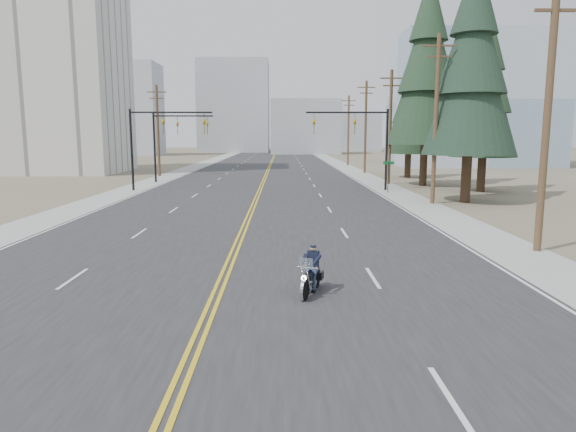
{
  "coord_description": "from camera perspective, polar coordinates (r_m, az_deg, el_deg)",
  "views": [
    {
      "loc": [
        1.98,
        -12.59,
        4.72
      ],
      "look_at": [
        2.19,
        7.34,
        1.6
      ],
      "focal_mm": 32.0,
      "sensor_mm": 36.0,
      "label": 1
    }
  ],
  "objects": [
    {
      "name": "traffic_mast_far",
      "position": [
        53.79,
        -12.9,
        8.84
      ],
      "size": [
        6.1,
        0.26,
        7.0
      ],
      "color": "black",
      "rests_on": "ground"
    },
    {
      "name": "utility_pole_d",
      "position": [
        66.45,
        8.61,
        9.89
      ],
      "size": [
        2.2,
        0.3,
        11.5
      ],
      "color": "brown",
      "rests_on": "ground"
    },
    {
      "name": "haze_bldg_a",
      "position": [
        132.99,
        -17.11,
        11.22
      ],
      "size": [
        14.0,
        12.0,
        22.0
      ],
      "primitive_type": "cube",
      "color": "#B7BCC6",
      "rests_on": "ground"
    },
    {
      "name": "utility_pole_left",
      "position": [
        62.3,
        -14.26,
        9.33
      ],
      "size": [
        2.2,
        0.3,
        10.5
      ],
      "color": "brown",
      "rests_on": "ground"
    },
    {
      "name": "utility_pole_e",
      "position": [
        83.27,
        6.72,
        9.54
      ],
      "size": [
        2.2,
        0.3,
        11.0
      ],
      "color": "brown",
      "rests_on": "ground"
    },
    {
      "name": "apartment_block",
      "position": [
        74.65,
        -25.34,
        15.99
      ],
      "size": [
        18.0,
        14.0,
        30.0
      ],
      "primitive_type": "cube",
      "color": "silver",
      "rests_on": "ground"
    },
    {
      "name": "sidewalk_right",
      "position": [
        83.28,
        5.97,
        5.61
      ],
      "size": [
        3.0,
        200.0,
        0.01
      ],
      "primitive_type": "cube",
      "color": "#A5A5A0",
      "rests_on": "ground"
    },
    {
      "name": "haze_bldg_c",
      "position": [
        128.43,
        16.88,
        10.44
      ],
      "size": [
        16.0,
        12.0,
        18.0
      ],
      "primitive_type": "cube",
      "color": "#B7BCC6",
      "rests_on": "ground"
    },
    {
      "name": "ground_plane",
      "position": [
        13.6,
        -9.13,
        -11.54
      ],
      "size": [
        400.0,
        400.0,
        0.0
      ],
      "primitive_type": "plane",
      "color": "#776D56",
      "rests_on": "ground"
    },
    {
      "name": "utility_pole_b",
      "position": [
        37.14,
        16.11,
        10.51
      ],
      "size": [
        2.2,
        0.3,
        11.5
      ],
      "color": "brown",
      "rests_on": "ground"
    },
    {
      "name": "haze_bldg_d",
      "position": [
        153.46,
        -5.98,
        11.95
      ],
      "size": [
        20.0,
        15.0,
        26.0
      ],
      "primitive_type": "cube",
      "color": "#ADB2B7",
      "rests_on": "ground"
    },
    {
      "name": "conifer_far",
      "position": [
        60.08,
        13.38,
        11.65
      ],
      "size": [
        5.11,
        5.11,
        13.68
      ],
      "rotation": [
        0.0,
        0.0,
        0.25
      ],
      "color": "#382619",
      "rests_on": "ground"
    },
    {
      "name": "traffic_mast_left",
      "position": [
        45.92,
        -14.61,
        8.89
      ],
      "size": [
        7.1,
        0.26,
        7.0
      ],
      "color": "black",
      "rests_on": "ground"
    },
    {
      "name": "haze_bldg_e",
      "position": [
        164.22,
        7.53,
        9.27
      ],
      "size": [
        14.0,
        14.0,
        12.0
      ],
      "primitive_type": "cube",
      "color": "#B7BCC6",
      "rests_on": "ground"
    },
    {
      "name": "road",
      "position": [
        82.75,
        -2.01,
        5.63
      ],
      "size": [
        20.0,
        200.0,
        0.01
      ],
      "primitive_type": "cube",
      "color": "#303033",
      "rests_on": "ground"
    },
    {
      "name": "motorcyclist",
      "position": [
        15.48,
        2.55,
        -6.04
      ],
      "size": [
        1.35,
        2.03,
        1.46
      ],
      "primitive_type": null,
      "rotation": [
        0.0,
        0.0,
        2.82
      ],
      "color": "black",
      "rests_on": "ground"
    },
    {
      "name": "sidewalk_left",
      "position": [
        83.82,
        -9.93,
        5.54
      ],
      "size": [
        3.0,
        200.0,
        0.01
      ],
      "primitive_type": "cube",
      "color": "#A5A5A0",
      "rests_on": "ground"
    },
    {
      "name": "conifer_tall",
      "position": [
        51.13,
        15.24,
        15.97
      ],
      "size": [
        7.07,
        7.07,
        19.64
      ],
      "rotation": [
        0.0,
        0.0,
        0.22
      ],
      "color": "#382619",
      "rests_on": "ground"
    },
    {
      "name": "glass_building",
      "position": [
        88.04,
        19.75,
        11.83
      ],
      "size": [
        24.0,
        16.0,
        20.0
      ],
      "primitive_type": "cube",
      "color": "#9EB5CC",
      "rests_on": "ground"
    },
    {
      "name": "haze_bldg_b",
      "position": [
        137.75,
        1.91,
        9.85
      ],
      "size": [
        18.0,
        14.0,
        14.0
      ],
      "primitive_type": "cube",
      "color": "#ADB2B7",
      "rests_on": "ground"
    },
    {
      "name": "conifer_near",
      "position": [
        39.04,
        19.8,
        15.83
      ],
      "size": [
        6.43,
        6.43,
        17.02
      ],
      "rotation": [
        0.0,
        0.0,
        -0.12
      ],
      "color": "#382619",
      "rests_on": "ground"
    },
    {
      "name": "haze_bldg_f",
      "position": [
        151.81,
        -20.96,
        9.56
      ],
      "size": [
        12.0,
        12.0,
        16.0
      ],
      "primitive_type": "cube",
      "color": "#ADB2B7",
      "rests_on": "ground"
    },
    {
      "name": "utility_pole_c",
      "position": [
        51.69,
        11.29,
        9.85
      ],
      "size": [
        2.2,
        0.3,
        11.0
      ],
      "color": "brown",
      "rests_on": "ground"
    },
    {
      "name": "utility_pole_a",
      "position": [
        23.15,
        26.89,
        10.45
      ],
      "size": [
        2.2,
        0.3,
        11.0
      ],
      "color": "brown",
      "rests_on": "ground"
    },
    {
      "name": "traffic_mast_right",
      "position": [
        45.14,
        8.4,
        9.08
      ],
      "size": [
        7.1,
        0.26,
        7.0
      ],
      "color": "black",
      "rests_on": "ground"
    },
    {
      "name": "street_sign",
      "position": [
        43.6,
        11.09,
        4.9
      ],
      "size": [
        0.9,
        0.06,
        2.62
      ],
      "color": "black",
      "rests_on": "ground"
    },
    {
      "name": "conifer_mid",
      "position": [
        46.78,
        21.17,
        12.95
      ],
      "size": [
        5.55,
        5.55,
        14.81
      ],
      "rotation": [
        0.0,
        0.0,
        0.28
      ],
      "color": "#382619",
      "rests_on": "ground"
    }
  ]
}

